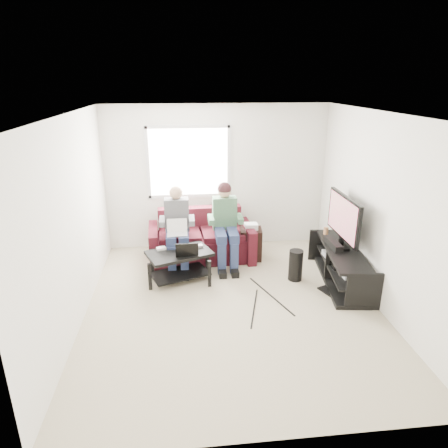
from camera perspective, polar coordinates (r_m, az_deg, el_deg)
The scene contains 26 objects.
floor at distance 5.71m, azimuth 1.14°, elevation -11.55°, with size 4.50×4.50×0.00m, color tan.
ceiling at distance 4.88m, azimuth 1.35°, elevation 15.44°, with size 4.50×4.50×0.00m, color white.
wall_back at distance 7.30m, azimuth -1.05°, elevation 6.63°, with size 4.50×4.50×0.00m, color white.
wall_front at distance 3.14m, azimuth 6.63°, elevation -12.61°, with size 4.50×4.50×0.00m, color white.
wall_left at distance 5.29m, azimuth -20.78°, elevation 0.05°, with size 4.50×4.50×0.00m, color white.
wall_right at distance 5.75m, azimuth 21.41°, elevation 1.52°, with size 4.50×4.50×0.00m, color white.
window at distance 7.19m, azimuth -5.06°, elevation 8.80°, with size 1.48×0.04×1.28m.
sofa at distance 7.03m, azimuth -3.31°, elevation -2.39°, with size 1.83×0.93×0.84m.
person_left at distance 6.58m, azimuth -6.71°, elevation -0.13°, with size 0.40×0.71×1.35m.
person_right at distance 6.62m, azimuth 0.21°, elevation 0.68°, with size 0.40×0.71×1.39m.
laptop_silver at distance 6.39m, azimuth -6.71°, elevation -0.98°, with size 0.32×0.22×0.24m, color silver, non-canonical shape.
coffee_table at distance 6.26m, azimuth -6.38°, elevation -5.04°, with size 1.10×0.88×0.48m.
laptop_black at distance 6.09m, azimuth -5.33°, elevation -3.23°, with size 0.34×0.24×0.24m, color black, non-canonical shape.
controller_a at distance 6.32m, azimuth -8.97°, elevation -3.48°, with size 0.14×0.09×0.04m, color silver.
controller_b at distance 6.37m, azimuth -7.33°, elevation -3.21°, with size 0.14×0.09×0.04m, color black.
controller_c at distance 6.34m, azimuth -3.72°, elevation -3.18°, with size 0.14×0.09×0.04m, color gray.
tv_stand at distance 6.47m, azimuth 16.39°, elevation -5.95°, with size 0.73×1.73×0.55m.
tv at distance 6.27m, azimuth 16.71°, elevation 0.77°, with size 0.12×1.10×0.81m.
soundbar at distance 6.36m, azimuth 15.37°, elevation -2.75°, with size 0.12×0.50×0.10m, color black.
drink_cup at distance 6.84m, azimuth 14.36°, elevation -0.95°, with size 0.08×0.08×0.12m, color #AF774B.
console_white at distance 6.11m, azimuth 17.85°, elevation -6.92°, with size 0.30×0.22×0.06m, color silver.
console_grey at distance 6.68m, azimuth 15.51°, elevation -4.19°, with size 0.34×0.26×0.08m, color gray.
console_black at distance 6.39m, azimuth 16.62°, elevation -5.50°, with size 0.38×0.30×0.07m, color black.
subwoofer at distance 6.37m, azimuth 10.19°, elevation -5.81°, with size 0.22×0.22×0.49m, color black.
keyboard_floor at distance 6.17m, azimuth 15.13°, elevation -9.58°, with size 0.15×0.46×0.03m, color black.
end_table at distance 7.00m, azimuth 3.82°, elevation -2.71°, with size 0.37×0.37×0.65m.
Camera 1 is at (-0.64, -4.83, 2.99)m, focal length 32.00 mm.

